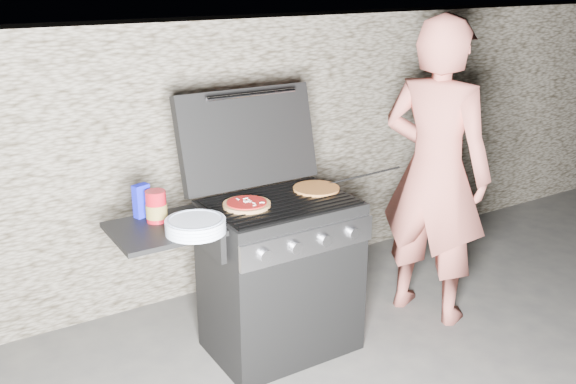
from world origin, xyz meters
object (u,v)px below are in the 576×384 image
gas_grill (241,287)px  person (435,173)px  pizza_topped (247,204)px  sauce_jar (156,206)px

gas_grill → person: size_ratio=0.72×
pizza_topped → gas_grill: bearing=-163.7°
pizza_topped → sauce_jar: 0.48m
gas_grill → pizza_topped: size_ratio=5.30×
pizza_topped → sauce_jar: (-0.47, 0.07, 0.06)m
person → gas_grill: bearing=62.3°
gas_grill → person: 1.35m
gas_grill → pizza_topped: 0.47m
gas_grill → sauce_jar: sauce_jar is taller
gas_grill → sauce_jar: bearing=168.5°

